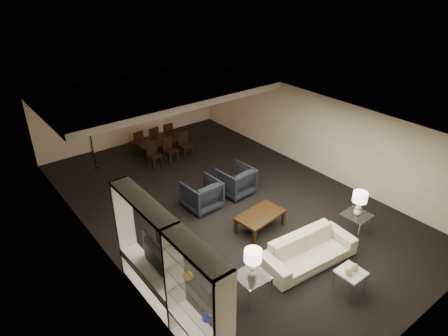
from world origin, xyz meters
name	(u,v)px	position (x,y,z in m)	size (l,w,h in m)	color
floor	(224,202)	(0.00, 0.00, 0.00)	(11.00, 11.00, 0.00)	black
ceiling	(224,119)	(0.00, 0.00, 2.50)	(7.00, 11.00, 0.02)	silver
wall_back	(131,108)	(0.00, 5.50, 1.25)	(7.00, 0.02, 2.50)	beige
wall_front	(422,280)	(0.00, -5.50, 1.25)	(7.00, 0.02, 2.50)	beige
wall_left	(98,208)	(-3.50, 0.00, 1.25)	(0.02, 11.00, 2.50)	beige
wall_right	(312,132)	(3.50, 0.00, 1.25)	(0.02, 11.00, 2.50)	beige
ceiling_soffit	(156,90)	(0.00, 3.50, 2.40)	(7.00, 4.00, 0.20)	silver
curtains	(108,115)	(-0.90, 5.42, 1.20)	(1.50, 0.12, 2.40)	beige
door	(149,109)	(0.70, 5.47, 1.05)	(0.90, 0.05, 2.10)	silver
painting	(180,90)	(2.10, 5.46, 1.55)	(0.95, 0.04, 0.65)	#142D38
media_unit	(167,273)	(-3.31, -2.60, 1.18)	(0.38, 3.40, 2.35)	white
pendant_light	(165,103)	(0.30, 3.50, 1.92)	(0.52, 0.52, 0.24)	#D8591E
sofa	(309,251)	(-0.03, -3.11, 0.33)	(2.24, 0.87, 0.65)	beige
coffee_table	(260,221)	(-0.03, -1.51, 0.22)	(1.23, 0.72, 0.44)	black
armchair_left	(202,194)	(-0.63, 0.19, 0.42)	(0.89, 0.91, 0.83)	black
armchair_right	(236,181)	(0.57, 0.19, 0.42)	(0.89, 0.91, 0.83)	black
side_table_left	(252,286)	(-1.73, -3.11, 0.29)	(0.61, 0.61, 0.57)	white
side_table_right	(355,224)	(1.67, -3.11, 0.29)	(0.61, 0.61, 0.57)	white
table_lamp_left	(253,263)	(-1.73, -3.11, 0.89)	(0.35, 0.35, 0.63)	white
table_lamp_right	(359,204)	(1.67, -3.11, 0.89)	(0.35, 0.35, 0.63)	beige
marble_table	(349,281)	(-0.03, -4.21, 0.26)	(0.51, 0.51, 0.51)	silver
gold_gourd_a	(349,271)	(-0.13, -4.21, 0.59)	(0.16, 0.16, 0.16)	#EBC77C
gold_gourd_b	(355,267)	(0.07, -4.21, 0.58)	(0.14, 0.14, 0.14)	tan
television	(153,259)	(-3.28, -2.02, 1.07)	(0.15, 1.13, 0.65)	black
vase_blue	(207,317)	(-3.31, -3.81, 1.14)	(0.15, 0.15, 0.16)	#2934B5
vase_amber	(188,275)	(-3.31, -3.30, 1.65)	(0.16, 0.16, 0.17)	gold
floor_speaker	(159,243)	(-2.63, -1.04, 0.52)	(0.11, 0.11, 1.03)	black
dining_table	(161,147)	(0.16, 3.74, 0.29)	(1.64, 0.91, 0.58)	black
chair_nl	(155,155)	(-0.44, 3.09, 0.43)	(0.40, 0.40, 0.85)	black
chair_nm	(171,150)	(0.16, 3.09, 0.43)	(0.40, 0.40, 0.85)	black
chair_nr	(186,145)	(0.76, 3.09, 0.43)	(0.40, 0.40, 0.85)	black
chair_fl	(136,142)	(-0.44, 4.39, 0.43)	(0.40, 0.40, 0.85)	black
chair_fm	(152,137)	(0.16, 4.39, 0.43)	(0.40, 0.40, 0.85)	black
chair_fr	(166,133)	(0.76, 4.39, 0.43)	(0.40, 0.40, 0.85)	black
floor_lamp	(91,141)	(-2.01, 4.30, 0.93)	(0.27, 0.27, 1.86)	black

